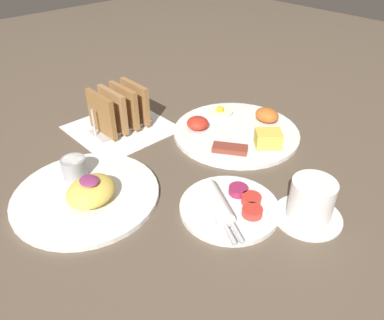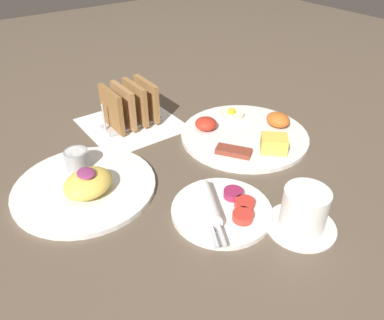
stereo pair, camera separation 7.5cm
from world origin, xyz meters
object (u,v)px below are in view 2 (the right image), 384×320
plate_breakfast (246,133)px  toast_rack (130,106)px  coffee_cup (304,211)px  plate_condiments (219,209)px  plate_foreground (85,183)px

plate_breakfast → toast_rack: size_ratio=2.02×
toast_rack → coffee_cup: toast_rack is taller
plate_condiments → coffee_cup: bearing=40.6°
plate_condiments → coffee_cup: 0.14m
plate_breakfast → plate_foreground: (-0.04, -0.38, 0.00)m
plate_condiments → plate_foreground: (-0.21, -0.16, 0.00)m
plate_breakfast → plate_foreground: plate_foreground is taller
plate_breakfast → toast_rack: (-0.21, -0.19, 0.04)m
plate_condiments → plate_foreground: 0.26m
plate_breakfast → toast_rack: toast_rack is taller
plate_breakfast → coffee_cup: 0.31m
plate_foreground → toast_rack: toast_rack is taller
plate_condiments → toast_rack: (-0.38, 0.03, 0.04)m
plate_foreground → coffee_cup: (0.31, 0.26, 0.02)m
plate_breakfast → toast_rack: 0.29m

